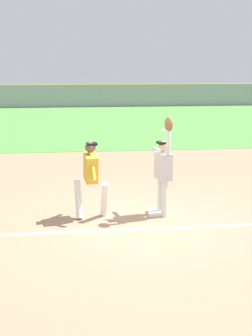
{
  "coord_description": "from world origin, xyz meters",
  "views": [
    {
      "loc": [
        -1.18,
        -8.49,
        3.42
      ],
      "look_at": [
        -0.24,
        0.79,
        1.05
      ],
      "focal_mm": 45.3,
      "sensor_mm": 36.0,
      "label": 1
    }
  ],
  "objects_px": {
    "parked_car_green": "(32,94)",
    "runner": "(91,175)",
    "fielder": "(164,168)",
    "parked_car_blue": "(84,94)",
    "parked_car_red": "(138,93)",
    "parked_car_white": "(194,94)",
    "baseball": "(163,130)",
    "first_base": "(156,212)"
  },
  "relations": [
    {
      "from": "fielder",
      "to": "parked_car_blue",
      "type": "distance_m",
      "value": 27.66
    },
    {
      "from": "runner",
      "to": "parked_car_white",
      "type": "distance_m",
      "value": 28.36
    },
    {
      "from": "fielder",
      "to": "parked_car_red",
      "type": "bearing_deg",
      "value": -110.31
    },
    {
      "from": "parked_car_green",
      "to": "first_base",
      "type": "bearing_deg",
      "value": -82.05
    },
    {
      "from": "parked_car_green",
      "to": "runner",
      "type": "bearing_deg",
      "value": -85.05
    },
    {
      "from": "baseball",
      "to": "parked_car_white",
      "type": "bearing_deg",
      "value": 73.83
    },
    {
      "from": "first_base",
      "to": "parked_car_green",
      "type": "xyz_separation_m",
      "value": [
        -5.89,
        27.43,
        0.63
      ]
    },
    {
      "from": "fielder",
      "to": "parked_car_green",
      "type": "xyz_separation_m",
      "value": [
        -6.02,
        27.53,
        -0.45
      ]
    },
    {
      "from": "runner",
      "to": "parked_car_blue",
      "type": "relative_size",
      "value": 0.38
    },
    {
      "from": "baseball",
      "to": "parked_car_green",
      "type": "distance_m",
      "value": 28.1
    },
    {
      "from": "first_base",
      "to": "baseball",
      "type": "height_order",
      "value": "baseball"
    },
    {
      "from": "parked_car_blue",
      "to": "parked_car_red",
      "type": "bearing_deg",
      "value": -3.53
    },
    {
      "from": "runner",
      "to": "parked_car_red",
      "type": "distance_m",
      "value": 28.05
    },
    {
      "from": "parked_car_red",
      "to": "parked_car_white",
      "type": "xyz_separation_m",
      "value": [
        4.74,
        -0.89,
        0.0
      ]
    },
    {
      "from": "first_base",
      "to": "parked_car_red",
      "type": "distance_m",
      "value": 27.78
    },
    {
      "from": "runner",
      "to": "parked_car_red",
      "type": "bearing_deg",
      "value": 71.95
    },
    {
      "from": "fielder",
      "to": "parked_car_blue",
      "type": "bearing_deg",
      "value": -100.79
    },
    {
      "from": "parked_car_green",
      "to": "parked_car_blue",
      "type": "bearing_deg",
      "value": -3.11
    },
    {
      "from": "parked_car_white",
      "to": "fielder",
      "type": "bearing_deg",
      "value": -111.73
    },
    {
      "from": "fielder",
      "to": "parked_car_white",
      "type": "xyz_separation_m",
      "value": [
        7.73,
        26.8,
        -0.45
      ]
    },
    {
      "from": "first_base",
      "to": "parked_car_red",
      "type": "height_order",
      "value": "parked_car_red"
    },
    {
      "from": "baseball",
      "to": "parked_car_blue",
      "type": "distance_m",
      "value": 27.58
    },
    {
      "from": "parked_car_blue",
      "to": "parked_car_white",
      "type": "distance_m",
      "value": 9.39
    },
    {
      "from": "parked_car_white",
      "to": "baseball",
      "type": "bearing_deg",
      "value": -111.82
    },
    {
      "from": "fielder",
      "to": "parked_car_blue",
      "type": "height_order",
      "value": "fielder"
    },
    {
      "from": "parked_car_green",
      "to": "parked_car_blue",
      "type": "xyz_separation_m",
      "value": [
        4.39,
        0.08,
        0.0
      ]
    },
    {
      "from": "baseball",
      "to": "parked_car_red",
      "type": "bearing_deg",
      "value": 83.8
    },
    {
      "from": "runner",
      "to": "baseball",
      "type": "relative_size",
      "value": 23.24
    },
    {
      "from": "runner",
      "to": "baseball",
      "type": "xyz_separation_m",
      "value": [
        1.6,
        0.08,
        0.95
      ]
    },
    {
      "from": "fielder",
      "to": "baseball",
      "type": "xyz_separation_m",
      "value": [
        -0.01,
        0.11,
        0.82
      ]
    },
    {
      "from": "parked_car_white",
      "to": "parked_car_green",
      "type": "bearing_deg",
      "value": 171.32
    },
    {
      "from": "fielder",
      "to": "parked_car_green",
      "type": "relative_size",
      "value": 0.5
    },
    {
      "from": "parked_car_blue",
      "to": "parked_car_white",
      "type": "bearing_deg",
      "value": -9.49
    },
    {
      "from": "parked_car_red",
      "to": "first_base",
      "type": "bearing_deg",
      "value": -95.97
    },
    {
      "from": "parked_car_green",
      "to": "parked_car_white",
      "type": "height_order",
      "value": "same"
    },
    {
      "from": "fielder",
      "to": "baseball",
      "type": "height_order",
      "value": "fielder"
    },
    {
      "from": "runner",
      "to": "parked_car_blue",
      "type": "xyz_separation_m",
      "value": [
        -0.02,
        27.58,
        -0.32
      ]
    },
    {
      "from": "fielder",
      "to": "runner",
      "type": "xyz_separation_m",
      "value": [
        -1.61,
        0.03,
        -0.12
      ]
    },
    {
      "from": "baseball",
      "to": "parked_car_blue",
      "type": "xyz_separation_m",
      "value": [
        -1.61,
        27.5,
        -1.27
      ]
    },
    {
      "from": "first_base",
      "to": "baseball",
      "type": "distance_m",
      "value": 1.91
    },
    {
      "from": "fielder",
      "to": "parked_car_white",
      "type": "relative_size",
      "value": 0.5
    },
    {
      "from": "parked_car_blue",
      "to": "parked_car_red",
      "type": "distance_m",
      "value": 4.61
    }
  ]
}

